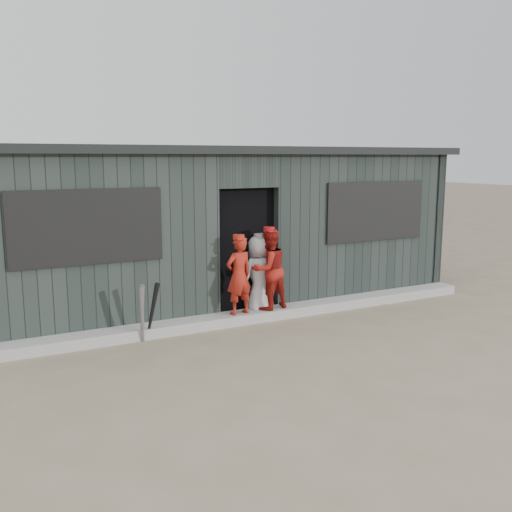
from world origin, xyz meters
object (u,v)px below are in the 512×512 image
bat_left (142,313)px  dugout (211,225)px  bat_mid (142,314)px  bat_right (152,311)px  player_grey_back (259,276)px  player_red_left (239,275)px  player_red_right (269,269)px

bat_left → dugout: dugout is taller
bat_left → bat_mid: (-0.01, -0.03, -0.01)m
bat_mid → bat_right: bat_right is taller
player_grey_back → dugout: bearing=-98.3°
bat_left → player_red_left: (1.53, 0.19, 0.33)m
bat_left → player_red_left: size_ratio=0.71×
player_red_left → player_red_right: bearing=176.8°
bat_mid → player_red_right: bearing=7.3°
player_red_left → bat_mid: bearing=-0.5°
bat_left → player_grey_back: (2.00, 0.42, 0.23)m
player_red_left → dugout: size_ratio=0.14×
player_red_left → player_grey_back: player_red_left is taller
player_red_left → dugout: 1.83m
player_red_left → player_grey_back: bearing=-162.1°
bat_mid → bat_right: size_ratio=0.93×
bat_left → player_red_left: player_red_left is taller
bat_mid → player_red_right: player_red_right is taller
bat_mid → bat_left: bearing=73.4°
player_red_right → player_red_left: bearing=-4.5°
bat_mid → player_red_left: (1.54, 0.22, 0.34)m
dugout → bat_mid: bearing=-133.4°
player_grey_back → bat_mid: bearing=-2.4°
bat_left → player_red_right: 2.11m
player_red_left → player_grey_back: size_ratio=0.92×
player_red_left → player_red_right: (0.53, 0.05, 0.04)m
bat_right → player_red_right: bearing=6.7°
dugout → bat_left: bearing=-133.7°
bat_mid → player_red_left: player_red_left is taller
player_grey_back → dugout: dugout is taller
bat_left → bat_mid: bat_left is taller
bat_left → player_red_right: (2.06, 0.24, 0.36)m
bat_mid → player_red_right: size_ratio=0.63×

